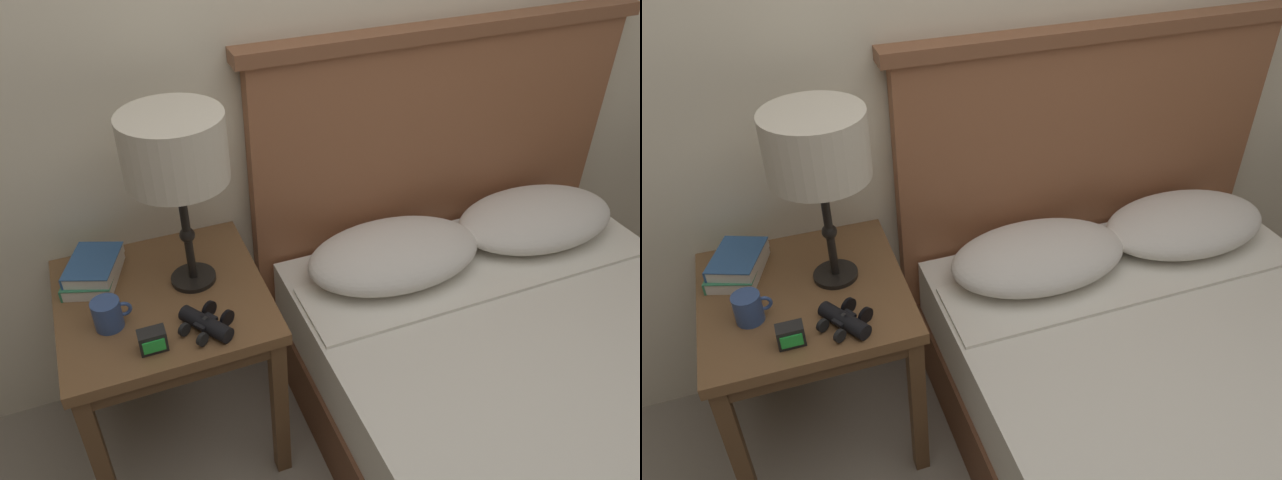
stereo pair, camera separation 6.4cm
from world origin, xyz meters
TOP-DOWN VIEW (x-y plane):
  - nightstand at (-0.55, 0.70)m, footprint 0.58×0.58m
  - bed at (0.49, 0.18)m, footprint 1.44×1.78m
  - table_lamp at (-0.45, 0.73)m, footprint 0.27×0.27m
  - book_on_nightstand at (-0.72, 0.85)m, footprint 0.20×0.24m
  - book_stacked_on_top at (-0.71, 0.84)m, footprint 0.19×0.22m
  - binoculars_pair at (-0.46, 0.51)m, footprint 0.16×0.16m
  - coffee_mug at (-0.70, 0.62)m, footprint 0.10×0.08m
  - alarm_clock at (-0.61, 0.49)m, footprint 0.07×0.05m

SIDE VIEW (x-z plane):
  - bed at x=0.49m, z-range -0.32..0.86m
  - nightstand at x=-0.55m, z-range 0.22..0.81m
  - book_on_nightstand at x=-0.72m, z-range 0.60..0.63m
  - binoculars_pair at x=-0.46m, z-range 0.59..0.64m
  - alarm_clock at x=-0.61m, z-range 0.60..0.66m
  - coffee_mug at x=-0.70m, z-range 0.60..0.68m
  - book_stacked_on_top at x=-0.71m, z-range 0.63..0.67m
  - table_lamp at x=-0.45m, z-range 0.75..1.28m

